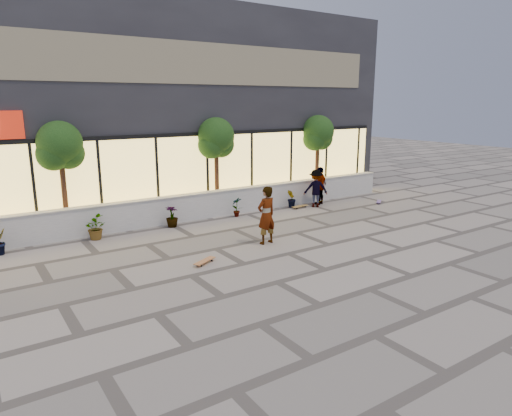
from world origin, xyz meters
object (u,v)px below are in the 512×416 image
tree_midwest (60,149)px  skater_right_far (316,188)px  tree_east (318,135)px  skater_right_near (320,186)px  skateboard_right_far (379,202)px  skateboard_center (205,261)px  skater_center (266,215)px  tree_mideast (216,140)px  skateboard_right_near (300,206)px

tree_midwest → skater_right_far: (10.00, -1.66, -2.16)m
tree_east → tree_midwest: bearing=180.0°
skater_right_near → skateboard_right_far: size_ratio=2.55×
tree_east → skater_right_far: 3.11m
skater_right_far → skateboard_center: skater_right_far is taller
skater_center → skateboard_right_far: bearing=-171.0°
tree_mideast → skater_center: tree_mideast is taller
tree_midwest → skateboard_center: (2.58, -5.43, -2.90)m
tree_midwest → skater_center: tree_midwest is taller
skater_center → skater_right_near: (5.35, 3.43, -0.10)m
skateboard_center → skateboard_right_near: bearing=3.5°
tree_mideast → skater_right_far: tree_mideast is taller
skateboard_right_far → skateboard_right_near: bearing=124.6°
tree_midwest → skater_center: (5.15, -4.83, -2.04)m
tree_midwest → skateboard_right_near: tree_midwest is taller
tree_mideast → skateboard_center: bearing=-122.3°
skater_right_far → skateboard_right_far: size_ratio=2.47×
skateboard_center → skateboard_right_far: 10.70m
skater_center → skateboard_right_far: skater_center is taller
skater_center → skateboard_right_near: bearing=-147.3°
tree_east → skateboard_center: bearing=-148.7°
skater_center → skateboard_center: (-2.57, -0.60, -0.87)m
tree_mideast → skater_right_far: (4.00, -1.66, -2.16)m
skater_right_near → skateboard_center: 8.92m
skater_right_far → tree_mideast: bearing=4.8°
skater_center → skateboard_right_near: size_ratio=2.25×
tree_midwest → skateboard_center: bearing=-64.6°
tree_mideast → tree_east: 5.50m
tree_east → skater_right_far: (-1.50, -1.66, -2.16)m
tree_midwest → skater_right_far: 10.36m
tree_midwest → skateboard_right_far: 13.52m
tree_east → skater_right_near: 2.74m
skateboard_center → tree_mideast: bearing=30.8°
tree_east → skater_right_far: tree_east is taller
skater_right_far → skateboard_right_far: skater_right_far is taller
skater_right_near → skateboard_right_near: 1.46m
tree_east → skateboard_right_far: tree_east is taller
skateboard_right_far → tree_midwest: bearing=131.1°
tree_midwest → skateboard_right_far: bearing=-11.9°
tree_east → skater_right_near: bearing=-125.5°
tree_mideast → skater_right_far: bearing=-22.6°
tree_east → skater_right_near: size_ratio=2.30×
tree_mideast → skater_center: bearing=-100.0°
tree_mideast → skateboard_right_far: 7.98m
skater_center → skater_right_far: (4.85, 3.16, -0.12)m
tree_mideast → skater_center: size_ratio=2.06×
tree_mideast → tree_midwest: bearing=180.0°
tree_east → skateboard_right_far: (1.42, -2.71, -2.92)m
skater_center → skater_right_far: 5.79m
skater_right_near → skateboard_right_near: skater_right_near is taller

